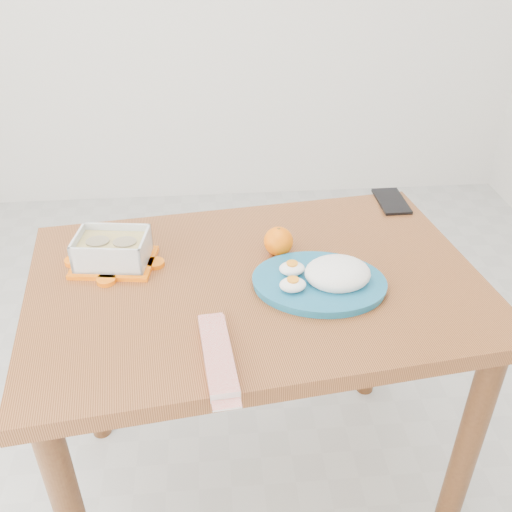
{
  "coord_description": "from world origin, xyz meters",
  "views": [
    {
      "loc": [
        0.08,
        -1.25,
        1.51
      ],
      "look_at": [
        0.17,
        -0.18,
        0.81
      ],
      "focal_mm": 40.0,
      "sensor_mm": 36.0,
      "label": 1
    }
  ],
  "objects": [
    {
      "name": "dining_table",
      "position": [
        0.17,
        -0.18,
        0.63
      ],
      "size": [
        1.11,
        0.81,
        0.75
      ],
      "rotation": [
        0.0,
        0.0,
        0.12
      ],
      "color": "#95542A",
      "rests_on": "ground"
    },
    {
      "name": "ground",
      "position": [
        0.0,
        0.0,
        0.0
      ],
      "size": [
        3.5,
        3.5,
        0.0
      ],
      "primitive_type": "plane",
      "color": "#B7B7B2",
      "rests_on": "ground"
    },
    {
      "name": "rice_plate",
      "position": [
        0.32,
        -0.22,
        0.78
      ],
      "size": [
        0.35,
        0.35,
        0.08
      ],
      "rotation": [
        0.0,
        0.0,
        -0.2
      ],
      "color": "#176083",
      "rests_on": "dining_table"
    },
    {
      "name": "candy_bar",
      "position": [
        0.08,
        -0.44,
        0.76
      ],
      "size": [
        0.07,
        0.22,
        0.02
      ],
      "primitive_type": "cube",
      "rotation": [
        0.0,
        0.0,
        1.67
      ],
      "color": "red",
      "rests_on": "dining_table"
    },
    {
      "name": "food_container",
      "position": [
        -0.16,
        -0.09,
        0.79
      ],
      "size": [
        0.21,
        0.17,
        0.08
      ],
      "rotation": [
        0.0,
        0.0,
        -0.13
      ],
      "color": "#FF6C07",
      "rests_on": "dining_table"
    },
    {
      "name": "orange_fruit",
      "position": [
        0.24,
        -0.08,
        0.79
      ],
      "size": [
        0.07,
        0.07,
        0.07
      ],
      "primitive_type": "sphere",
      "color": "#FF5405",
      "rests_on": "dining_table"
    },
    {
      "name": "smartphone",
      "position": [
        0.59,
        0.16,
        0.75
      ],
      "size": [
        0.08,
        0.15,
        0.01
      ],
      "primitive_type": "cube",
      "rotation": [
        0.0,
        0.0,
        0.01
      ],
      "color": "black",
      "rests_on": "dining_table"
    }
  ]
}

